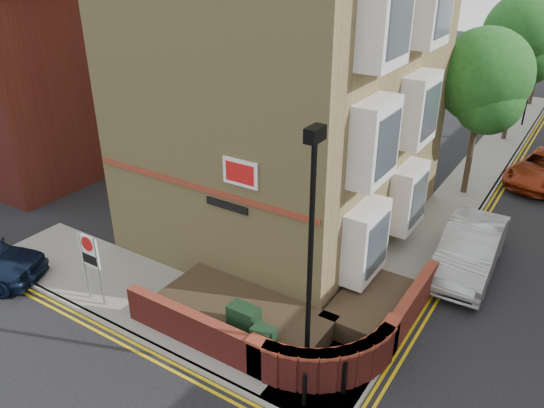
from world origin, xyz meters
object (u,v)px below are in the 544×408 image
at_px(utility_cabinet_large, 244,326).
at_px(zone_sign, 90,257).
at_px(lamppost, 310,263).
at_px(silver_car_near, 470,249).

height_order(utility_cabinet_large, zone_sign, zone_sign).
relative_size(lamppost, zone_sign, 2.86).
bearing_deg(zone_sign, silver_car_near, 41.76).
distance_m(utility_cabinet_large, zone_sign, 4.86).
height_order(lamppost, utility_cabinet_large, lamppost).
height_order(lamppost, zone_sign, lamppost).
relative_size(lamppost, utility_cabinet_large, 5.25).
xyz_separation_m(utility_cabinet_large, zone_sign, (-4.70, -0.80, 0.92)).
relative_size(lamppost, silver_car_near, 1.33).
distance_m(lamppost, silver_car_near, 7.72).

